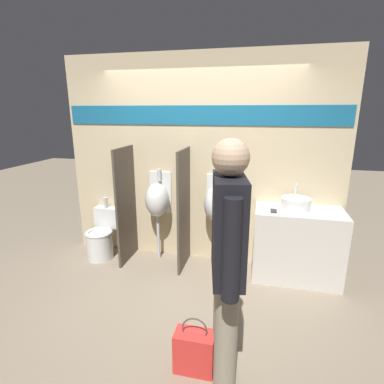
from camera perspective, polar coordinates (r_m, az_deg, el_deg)
name	(u,v)px	position (r m, az deg, el deg)	size (l,w,h in m)	color
ground_plane	(189,277)	(3.86, -0.59, -15.87)	(16.00, 16.00, 0.00)	gray
display_wall	(199,161)	(3.94, 1.42, 5.96)	(3.65, 0.07, 2.70)	beige
sink_counter	(297,245)	(3.87, 19.33, -9.44)	(1.01, 0.54, 0.87)	silver
sink_basin	(296,203)	(3.74, 19.16, -2.02)	(0.34, 0.34, 0.27)	silver
cell_phone	(274,211)	(3.59, 15.29, -3.48)	(0.07, 0.14, 0.01)	#232328
divider_near_counter	(126,205)	(4.08, -12.44, -2.52)	(0.03, 0.57, 1.55)	#4C4238
divider_mid	(184,210)	(3.82, -1.57, -3.41)	(0.03, 0.57, 1.55)	#4C4238
urinal_near_counter	(158,200)	(4.03, -6.58, -1.53)	(0.32, 0.32, 1.24)	silver
urinal_far	(216,204)	(3.84, 4.67, -2.31)	(0.32, 0.32, 1.24)	silver
toilet	(102,237)	(4.43, -16.82, -8.23)	(0.37, 0.53, 0.81)	silver
person_in_vest	(227,259)	(2.11, 6.72, -12.58)	(0.29, 0.63, 1.84)	gray
shopping_bag	(195,351)	(2.66, 0.48, -28.03)	(0.31, 0.17, 0.48)	red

